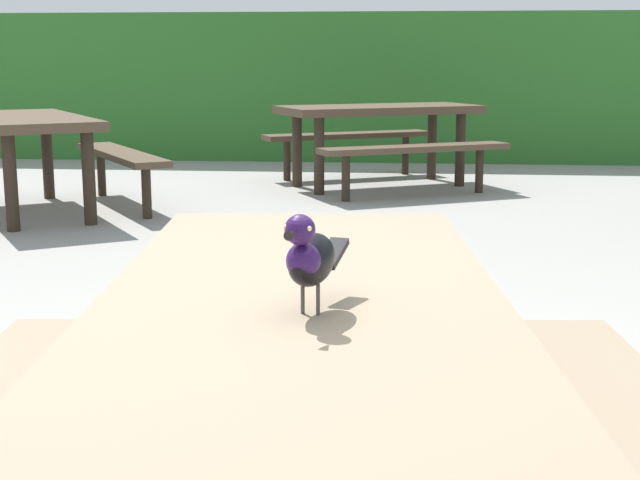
{
  "coord_description": "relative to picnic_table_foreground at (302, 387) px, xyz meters",
  "views": [
    {
      "loc": [
        0.08,
        -1.88,
        1.18
      ],
      "look_at": [
        -0.08,
        -0.2,
        0.84
      ],
      "focal_mm": 51.35,
      "sensor_mm": 36.0,
      "label": 1
    }
  ],
  "objects": [
    {
      "name": "picnic_table_foreground",
      "position": [
        0.0,
        0.0,
        0.0
      ],
      "size": [
        1.83,
        1.86,
        0.74
      ],
      "color": "#84725B",
      "rests_on": "ground"
    },
    {
      "name": "hedge_wall",
      "position": [
        0.11,
        9.56,
        0.28
      ],
      "size": [
        28.0,
        1.84,
        1.66
      ],
      "primitive_type": "cube",
      "color": "#2D6B28",
      "rests_on": "ground"
    },
    {
      "name": "picnic_table_far_centre",
      "position": [
        -2.66,
        5.02,
        0.0
      ],
      "size": [
        2.34,
        2.35,
        0.74
      ],
      "color": "#473828",
      "rests_on": "ground"
    },
    {
      "name": "bird_grackle",
      "position": [
        0.03,
        -0.14,
        0.29
      ],
      "size": [
        0.11,
        0.28,
        0.18
      ],
      "color": "black",
      "rests_on": "picnic_table_foreground"
    },
    {
      "name": "picnic_table_mid_right",
      "position": [
        -0.07,
        6.74,
        0.0
      ],
      "size": [
        2.3,
        2.28,
        0.74
      ],
      "color": "#473828",
      "rests_on": "ground"
    }
  ]
}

